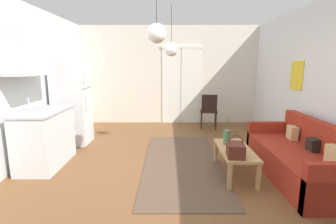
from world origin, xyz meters
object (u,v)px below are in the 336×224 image
(pendant_lamp_near, at_px, (157,33))
(handbag, at_px, (236,150))
(couch, at_px, (302,160))
(coffee_table, at_px, (235,152))
(bamboo_vase, at_px, (227,137))
(pendant_lamp_far, at_px, (171,49))
(refrigerator, at_px, (72,104))
(accent_chair, at_px, (209,109))

(pendant_lamp_near, bearing_deg, handbag, -15.17)
(couch, distance_m, coffee_table, 0.96)
(bamboo_vase, bearing_deg, pendant_lamp_far, 133.96)
(coffee_table, bearing_deg, refrigerator, 152.30)
(couch, height_order, pendant_lamp_near, pendant_lamp_near)
(pendant_lamp_near, bearing_deg, coffee_table, 1.09)
(coffee_table, distance_m, bamboo_vase, 0.28)
(couch, distance_m, bamboo_vase, 1.10)
(couch, xyz_separation_m, pendant_lamp_far, (-1.89, 1.17, 1.62))
(handbag, bearing_deg, accent_chair, 87.60)
(accent_chair, height_order, pendant_lamp_far, pendant_lamp_far)
(coffee_table, bearing_deg, handbag, -105.39)
(refrigerator, distance_m, pendant_lamp_far, 2.34)
(coffee_table, bearing_deg, bamboo_vase, 111.33)
(handbag, relative_size, pendant_lamp_far, 0.37)
(refrigerator, height_order, pendant_lamp_near, pendant_lamp_near)
(coffee_table, relative_size, pendant_lamp_far, 1.17)
(couch, distance_m, handbag, 1.09)
(pendant_lamp_near, bearing_deg, bamboo_vase, 12.39)
(couch, height_order, coffee_table, couch)
(bamboo_vase, xyz_separation_m, handbag, (-0.00, -0.52, -0.02))
(couch, relative_size, handbag, 6.15)
(bamboo_vase, distance_m, pendant_lamp_far, 1.84)
(bamboo_vase, bearing_deg, pendant_lamp_near, -167.61)
(coffee_table, relative_size, bamboo_vase, 2.28)
(coffee_table, xyz_separation_m, bamboo_vase, (-0.08, 0.21, 0.17))
(refrigerator, bearing_deg, bamboo_vase, -25.01)
(bamboo_vase, distance_m, pendant_lamp_near, 1.87)
(pendant_lamp_far, bearing_deg, refrigerator, 167.19)
(handbag, relative_size, pendant_lamp_near, 0.44)
(couch, height_order, bamboo_vase, bamboo_vase)
(couch, xyz_separation_m, bamboo_vase, (-1.04, 0.29, 0.25))
(handbag, distance_m, refrigerator, 3.45)
(couch, xyz_separation_m, accent_chair, (-0.91, 2.77, 0.23))
(handbag, bearing_deg, pendant_lamp_far, 121.16)
(coffee_table, xyz_separation_m, refrigerator, (-2.96, 1.56, 0.47))
(bamboo_vase, distance_m, handbag, 0.52)
(handbag, bearing_deg, refrigerator, 147.06)
(coffee_table, relative_size, accent_chair, 1.15)
(pendant_lamp_far, bearing_deg, couch, -31.86)
(handbag, xyz_separation_m, pendant_lamp_far, (-0.85, 1.40, 1.39))
(couch, xyz_separation_m, coffee_table, (-0.95, 0.08, 0.08))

